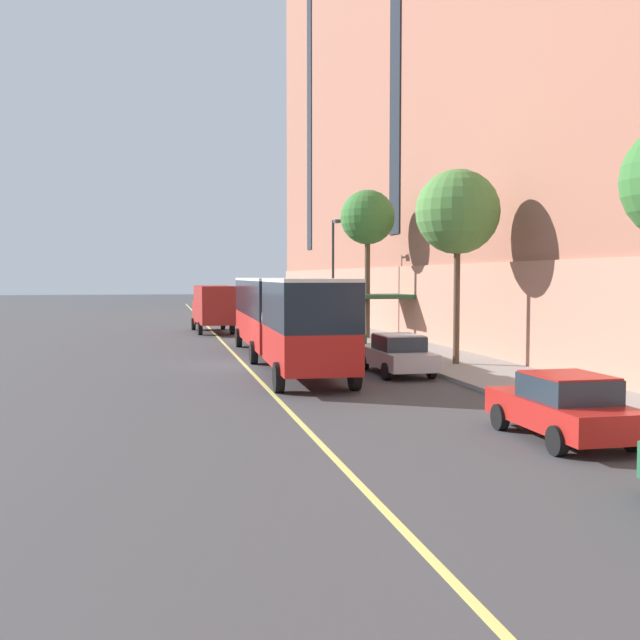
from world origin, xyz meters
name	(u,v)px	position (x,y,z in m)	size (l,w,h in m)	color
ground_plane	(246,365)	(0.00, 0.00, 0.00)	(260.00, 260.00, 0.00)	#424244
sidewalk	(418,352)	(8.86, 3.00, 0.07)	(4.45, 160.00, 0.15)	gray
city_bus	(282,314)	(1.63, 0.36, 2.14)	(3.23, 19.41, 3.70)	red
parked_car_green_0	(340,335)	(5.35, 4.95, 0.78)	(2.03, 4.56, 1.56)	#23603D
parked_car_silver_1	(304,324)	(5.31, 14.55, 0.78)	(2.04, 4.64, 1.56)	#B7B7BC
parked_car_darkgray_2	(281,316)	(5.38, 24.06, 0.78)	(2.07, 4.72, 1.56)	#4C4C51
parked_car_red_3	(564,407)	(5.46, -16.37, 0.78)	(2.02, 4.40, 1.56)	#B21E19
parked_car_silver_5	(397,354)	(5.35, -4.40, 0.78)	(1.99, 4.80, 1.56)	#B7B7BC
parked_car_black_6	(265,310)	(5.45, 33.63, 0.78)	(2.09, 4.77, 1.56)	black
box_truck	(213,306)	(-0.09, 18.46, 1.79)	(2.61, 7.61, 3.16)	maroon
street_tree_mid_block	(458,213)	(8.45, -2.76, 6.40)	(3.48, 3.48, 8.03)	brown
street_tree_far_uptown	(368,218)	(8.45, 10.88, 7.19)	(3.21, 3.21, 8.72)	brown
street_lamp	(334,265)	(7.23, 14.40, 4.53)	(0.36, 1.48, 7.19)	#2D2D30
fire_hydrant	(328,327)	(7.13, 15.52, 0.49)	(0.42, 0.24, 0.72)	red
lane_centerline	(237,357)	(-0.07, 3.00, 0.00)	(0.16, 140.00, 0.01)	#E0D66B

